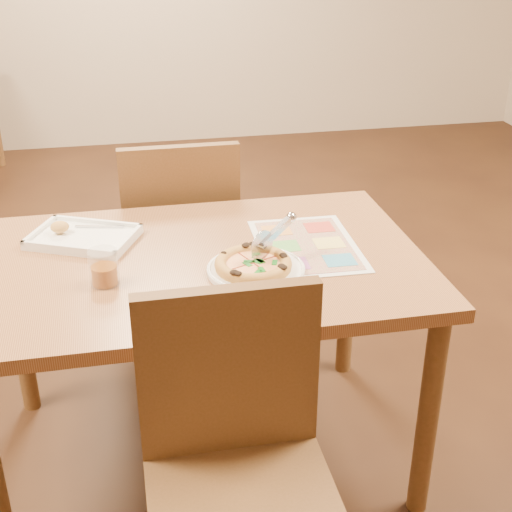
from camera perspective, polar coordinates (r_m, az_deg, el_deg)
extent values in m
plane|color=black|center=(2.47, -3.95, -15.32)|extent=(7.00, 7.00, 0.00)
cube|color=#92603A|center=(2.07, -4.54, -0.72)|extent=(1.30, 0.85, 0.04)
cylinder|color=brown|center=(2.59, -18.44, -5.36)|extent=(0.06, 0.06, 0.68)
cylinder|color=brown|center=(2.12, 13.59, -12.41)|extent=(0.06, 0.06, 0.68)
cylinder|color=brown|center=(2.68, 7.34, -2.94)|extent=(0.06, 0.06, 0.68)
cube|color=brown|center=(1.66, -0.92, -19.54)|extent=(0.42, 0.42, 0.04)
cube|color=brown|center=(1.65, -2.21, -9.42)|extent=(0.42, 0.04, 0.45)
cube|color=brown|center=(2.81, -6.19, 1.12)|extent=(0.42, 0.42, 0.04)
cube|color=brown|center=(2.55, -6.00, 3.91)|extent=(0.42, 0.04, 0.45)
cylinder|color=white|center=(1.98, 0.00, -1.11)|extent=(0.30, 0.30, 0.01)
cylinder|color=#C68F43|center=(1.97, -0.23, -0.84)|extent=(0.21, 0.21, 0.01)
cylinder|color=#F0DB82|center=(1.97, -0.23, -0.64)|extent=(0.17, 0.17, 0.01)
torus|color=#C68F43|center=(1.97, -0.23, -0.62)|extent=(0.22, 0.22, 0.03)
cylinder|color=silver|center=(1.97, 0.48, 0.85)|extent=(0.07, 0.05, 0.09)
cube|color=silver|center=(2.00, 1.68, 2.00)|extent=(0.12, 0.09, 0.06)
cube|color=white|center=(2.23, -13.61, 1.37)|extent=(0.36, 0.32, 0.02)
cube|color=silver|center=(2.22, -13.64, 1.64)|extent=(0.15, 0.04, 0.00)
ellipsoid|color=gold|center=(2.25, -15.43, 2.26)|extent=(0.06, 0.05, 0.04)
cylinder|color=#7F3E09|center=(1.95, -12.03, -1.48)|extent=(0.07, 0.07, 0.05)
cylinder|color=white|center=(1.94, -12.09, -0.92)|extent=(0.08, 0.08, 0.10)
cube|color=silver|center=(2.14, 4.08, 0.87)|extent=(0.30, 0.42, 0.00)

